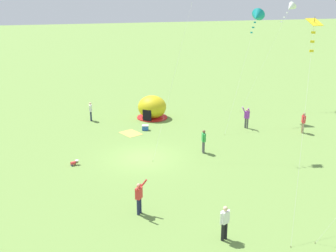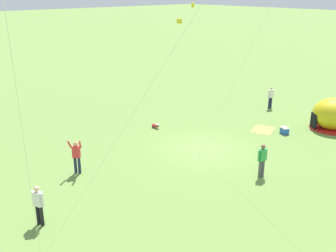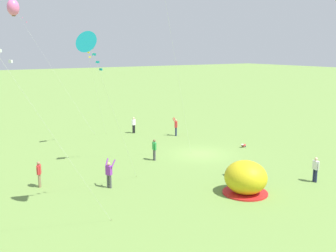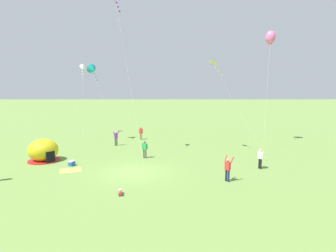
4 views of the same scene
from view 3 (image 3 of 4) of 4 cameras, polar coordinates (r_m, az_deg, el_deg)
name	(u,v)px [view 3 (image 3 of 4)]	position (r m, az deg, el deg)	size (l,w,h in m)	color
ground_plane	(200,154)	(33.85, 4.73, -4.06)	(300.00, 300.00, 0.00)	olive
popup_tent	(246,178)	(25.00, 11.20, -7.43)	(2.81, 2.81, 2.10)	gold
picnic_blanket	(240,171)	(29.71, 10.41, -6.39)	(1.70, 1.30, 0.01)	gold
cooler_box	(230,172)	(28.49, 8.97, -6.66)	(0.53, 0.62, 0.44)	#2659B2
toddler_crawling	(243,145)	(36.58, 10.87, -2.78)	(0.33, 0.55, 0.32)	red
person_arms_raised	(176,126)	(40.52, 1.15, -0.03)	(0.70, 0.70, 1.89)	#1E2347
person_far_back	(154,149)	(31.67, -2.00, -3.30)	(0.58, 0.31, 1.72)	#4C4C51
person_with_toddler	(109,173)	(25.78, -8.56, -6.76)	(0.72, 0.65, 1.89)	#4C4C51
person_watching_sky	(134,124)	(41.91, -5.01, 0.26)	(0.35, 0.56, 1.72)	black
person_near_tent	(39,173)	(26.98, -18.21, -6.47)	(0.55, 0.37, 1.72)	#8C7251
person_center_field	(316,168)	(28.39, 20.62, -5.75)	(0.58, 0.30, 1.72)	#1E2347
kite_yellow	(87,47)	(36.01, -11.71, 11.12)	(5.06, 4.09, 9.71)	silver
kite_pink	(13,8)	(41.83, -21.56, 15.70)	(3.24, 7.29, 13.50)	silver
kite_teal	(90,45)	(20.85, -11.27, 11.43)	(4.92, 5.57, 9.76)	silver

